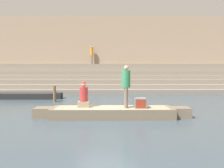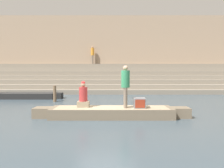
{
  "view_description": "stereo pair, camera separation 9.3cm",
  "coord_description": "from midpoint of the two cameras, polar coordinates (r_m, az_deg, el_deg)",
  "views": [
    {
      "loc": [
        0.19,
        -9.53,
        1.94
      ],
      "look_at": [
        0.27,
        0.63,
        1.32
      ],
      "focal_mm": 35.0,
      "sensor_mm": 36.0,
      "label": 1
    },
    {
      "loc": [
        0.28,
        -9.53,
        1.94
      ],
      "look_at": [
        0.27,
        0.63,
        1.32
      ],
      "focal_mm": 35.0,
      "sensor_mm": 36.0,
      "label": 2
    }
  ],
  "objects": [
    {
      "name": "mooring_post",
      "position": [
        14.06,
        -14.99,
        -2.46
      ],
      "size": [
        0.19,
        0.19,
        1.01
      ],
      "primitive_type": "cylinder",
      "color": "brown",
      "rests_on": "ground"
    },
    {
      "name": "rowboat_main",
      "position": [
        9.12,
        -0.24,
        -7.34
      ],
      "size": [
        6.42,
        1.33,
        0.42
      ],
      "rotation": [
        0.0,
        0.0,
        0.03
      ],
      "color": "#756651",
      "rests_on": "ground"
    },
    {
      "name": "person_standing",
      "position": [
        8.95,
        3.4,
        0.13
      ],
      "size": [
        0.35,
        0.35,
        1.73
      ],
      "rotation": [
        0.0,
        0.0,
        -0.04
      ],
      "color": "#756656",
      "rests_on": "rowboat_main"
    },
    {
      "name": "person_on_steps",
      "position": [
        22.48,
        -5.45,
        7.92
      ],
      "size": [
        0.33,
        0.33,
        1.81
      ],
      "rotation": [
        0.0,
        0.0,
        0.45
      ],
      "color": "#756656",
      "rests_on": "ghat_steps"
    },
    {
      "name": "ghat_steps",
      "position": [
        20.87,
        -1.09,
        0.76
      ],
      "size": [
        36.0,
        5.2,
        2.62
      ],
      "color": "gray",
      "rests_on": "ground"
    },
    {
      "name": "back_wall",
      "position": [
        23.37,
        -1.03,
        8.02
      ],
      "size": [
        34.2,
        1.28,
        7.6
      ],
      "color": "tan",
      "rests_on": "ground"
    },
    {
      "name": "ground_plane",
      "position": [
        9.72,
        -1.84,
        -7.99
      ],
      "size": [
        120.0,
        120.0,
        0.0
      ],
      "primitive_type": "plane",
      "color": "#3D4C56"
    },
    {
      "name": "moored_boat_shore",
      "position": [
        16.31,
        -21.2,
        -2.81
      ],
      "size": [
        4.68,
        1.29,
        0.39
      ],
      "rotation": [
        0.0,
        0.0,
        0.08
      ],
      "color": "black",
      "rests_on": "ground"
    },
    {
      "name": "tv_set",
      "position": [
        9.04,
        7.03,
        -4.91
      ],
      "size": [
        0.47,
        0.47,
        0.41
      ],
      "rotation": [
        0.0,
        0.0,
        0.11
      ],
      "color": "slate",
      "rests_on": "rowboat_main"
    },
    {
      "name": "person_rowing",
      "position": [
        9.21,
        -7.66,
        -3.31
      ],
      "size": [
        0.49,
        0.38,
        1.09
      ],
      "rotation": [
        0.0,
        0.0,
        0.29
      ],
      "color": "gray",
      "rests_on": "rowboat_main"
    }
  ]
}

